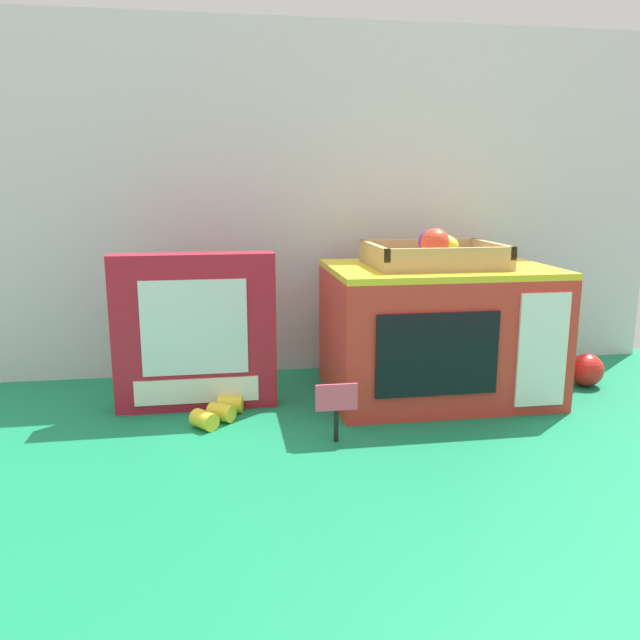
{
  "coord_description": "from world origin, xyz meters",
  "views": [
    {
      "loc": [
        -0.22,
        -1.15,
        0.42
      ],
      "look_at": [
        -0.03,
        0.04,
        0.16
      ],
      "focal_mm": 35.77,
      "sensor_mm": 36.0,
      "label": 1
    }
  ],
  "objects_px": {
    "price_sign": "(336,404)",
    "loose_toy_banana": "(219,412)",
    "loose_toy_apple": "(587,370)",
    "toy_microwave": "(437,331)",
    "cookie_set_box": "(195,333)",
    "food_groups_crate": "(434,255)"
  },
  "relations": [
    {
      "from": "price_sign",
      "to": "loose_toy_apple",
      "type": "bearing_deg",
      "value": 19.98
    },
    {
      "from": "food_groups_crate",
      "to": "loose_toy_apple",
      "type": "height_order",
      "value": "food_groups_crate"
    },
    {
      "from": "cookie_set_box",
      "to": "loose_toy_banana",
      "type": "xyz_separation_m",
      "value": [
        0.04,
        -0.08,
        -0.13
      ]
    },
    {
      "from": "toy_microwave",
      "to": "food_groups_crate",
      "type": "xyz_separation_m",
      "value": [
        -0.01,
        -0.0,
        0.15
      ]
    },
    {
      "from": "cookie_set_box",
      "to": "food_groups_crate",
      "type": "bearing_deg",
      "value": 0.16
    },
    {
      "from": "cookie_set_box",
      "to": "loose_toy_apple",
      "type": "bearing_deg",
      "value": 0.23
    },
    {
      "from": "food_groups_crate",
      "to": "loose_toy_banana",
      "type": "relative_size",
      "value": 2.06
    },
    {
      "from": "food_groups_crate",
      "to": "price_sign",
      "type": "relative_size",
      "value": 2.51
    },
    {
      "from": "toy_microwave",
      "to": "cookie_set_box",
      "type": "xyz_separation_m",
      "value": [
        -0.48,
        -0.0,
        0.02
      ]
    },
    {
      "from": "loose_toy_banana",
      "to": "cookie_set_box",
      "type": "bearing_deg",
      "value": 116.54
    },
    {
      "from": "price_sign",
      "to": "loose_toy_banana",
      "type": "xyz_separation_m",
      "value": [
        -0.19,
        0.13,
        -0.05
      ]
    },
    {
      "from": "food_groups_crate",
      "to": "loose_toy_apple",
      "type": "bearing_deg",
      "value": 0.33
    },
    {
      "from": "food_groups_crate",
      "to": "loose_toy_banana",
      "type": "xyz_separation_m",
      "value": [
        -0.42,
        -0.08,
        -0.27
      ]
    },
    {
      "from": "food_groups_crate",
      "to": "loose_toy_apple",
      "type": "relative_size",
      "value": 3.59
    },
    {
      "from": "price_sign",
      "to": "loose_toy_banana",
      "type": "distance_m",
      "value": 0.24
    },
    {
      "from": "price_sign",
      "to": "loose_toy_banana",
      "type": "relative_size",
      "value": 0.82
    },
    {
      "from": "cookie_set_box",
      "to": "price_sign",
      "type": "xyz_separation_m",
      "value": [
        0.23,
        -0.21,
        -0.08
      ]
    },
    {
      "from": "cookie_set_box",
      "to": "price_sign",
      "type": "bearing_deg",
      "value": -41.87
    },
    {
      "from": "loose_toy_banana",
      "to": "price_sign",
      "type": "bearing_deg",
      "value": -33.83
    },
    {
      "from": "loose_toy_banana",
      "to": "loose_toy_apple",
      "type": "bearing_deg",
      "value": 6.06
    },
    {
      "from": "loose_toy_apple",
      "to": "toy_microwave",
      "type": "bearing_deg",
      "value": -179.91
    },
    {
      "from": "food_groups_crate",
      "to": "cookie_set_box",
      "type": "relative_size",
      "value": 0.83
    }
  ]
}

